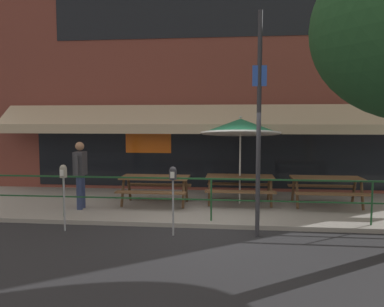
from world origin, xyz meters
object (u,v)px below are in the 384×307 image
object	(u,v)px
picnic_table_left	(155,182)
parking_meter_far	(173,180)
pedestrian_walking	(80,171)
picnic_table_right	(327,183)
patio_umbrella_centre	(240,127)
picnic_table_centre	(240,182)
street_sign_pole	(259,123)
parking_meter_near	(63,178)

from	to	relation	value
picnic_table_left	parking_meter_far	size ratio (longest dim) A/B	1.27
parking_meter_far	pedestrian_walking	bearing A→B (deg)	147.62
picnic_table_right	patio_umbrella_centre	size ratio (longest dim) A/B	0.75
picnic_table_centre	parking_meter_far	size ratio (longest dim) A/B	1.27
picnic_table_centre	patio_umbrella_centre	bearing A→B (deg)	90.00
picnic_table_left	picnic_table_centre	size ratio (longest dim) A/B	1.00
parking_meter_far	street_sign_pole	xyz separation A→B (m)	(1.70, 0.10, 1.14)
picnic_table_centre	street_sign_pole	xyz separation A→B (m)	(0.30, -2.54, 1.58)
picnic_table_left	parking_meter_far	distance (m)	2.50
picnic_table_left	street_sign_pole	world-z (taller)	street_sign_pole
pedestrian_walking	picnic_table_left	bearing A→B (deg)	19.45
parking_meter_near	parking_meter_far	bearing A→B (deg)	-1.71
picnic_table_centre	street_sign_pole	bearing A→B (deg)	-83.31
picnic_table_centre	pedestrian_walking	xyz separation A→B (m)	(-4.05, -0.97, 0.35)
street_sign_pole	parking_meter_far	bearing A→B (deg)	-176.64
picnic_table_left	parking_meter_near	bearing A→B (deg)	-123.73
picnic_table_left	street_sign_pole	distance (m)	3.73
patio_umbrella_centre	street_sign_pole	bearing A→B (deg)	-83.38
pedestrian_walking	street_sign_pole	bearing A→B (deg)	-19.93
patio_umbrella_centre	parking_meter_near	bearing A→B (deg)	-145.24
picnic_table_right	picnic_table_centre	bearing A→B (deg)	178.56
picnic_table_centre	parking_meter_near	world-z (taller)	parking_meter_near
picnic_table_left	patio_umbrella_centre	bearing A→B (deg)	9.03
picnic_table_left	parking_meter_far	world-z (taller)	parking_meter_far
picnic_table_right	parking_meter_far	bearing A→B (deg)	-144.72
pedestrian_walking	parking_meter_far	distance (m)	3.14
picnic_table_left	pedestrian_walking	size ratio (longest dim) A/B	1.05
street_sign_pole	picnic_table_left	bearing A→B (deg)	139.04
picnic_table_right	street_sign_pole	size ratio (longest dim) A/B	0.40
picnic_table_centre	parking_meter_far	bearing A→B (deg)	-117.99
pedestrian_walking	parking_meter_near	xyz separation A→B (m)	(0.30, -1.61, 0.09)
pedestrian_walking	parking_meter_near	bearing A→B (deg)	-79.34
pedestrian_walking	parking_meter_near	size ratio (longest dim) A/B	1.20
pedestrian_walking	street_sign_pole	xyz separation A→B (m)	(4.35, -1.58, 1.23)
parking_meter_far	picnic_table_right	bearing A→B (deg)	35.28
parking_meter_near	patio_umbrella_centre	bearing A→B (deg)	34.76
parking_meter_near	picnic_table_left	bearing A→B (deg)	56.27
picnic_table_centre	patio_umbrella_centre	size ratio (longest dim) A/B	0.75
picnic_table_centre	patio_umbrella_centre	distance (m)	1.47
picnic_table_centre	picnic_table_right	distance (m)	2.25
picnic_table_centre	parking_meter_near	bearing A→B (deg)	-145.53
picnic_table_centre	parking_meter_near	distance (m)	4.57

